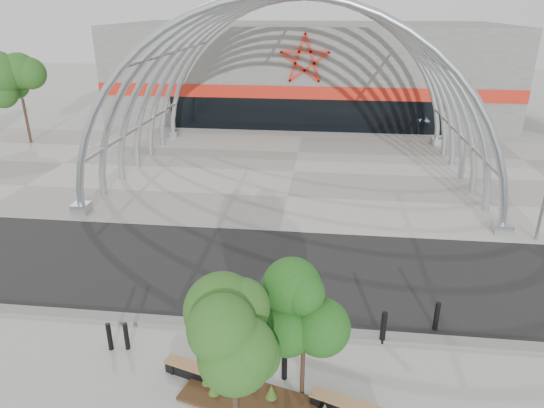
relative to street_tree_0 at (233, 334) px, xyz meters
name	(u,v)px	position (x,y,z in m)	size (l,w,h in m)	color
ground	(258,325)	(-0.13, 4.43, -3.04)	(140.00, 140.00, 0.00)	#9F9F9A
road	(271,270)	(-0.13, 7.93, -3.03)	(140.00, 7.00, 0.02)	black
forecourt	(293,172)	(-0.13, 19.93, -3.02)	(60.00, 17.00, 0.04)	gray
kerb	(257,328)	(-0.13, 4.18, -2.98)	(60.00, 0.50, 0.12)	slate
arena_building	(309,69)	(-0.13, 37.88, 0.95)	(34.00, 15.24, 8.00)	#62625D
vault_canopy	(293,172)	(-0.13, 19.93, -3.02)	(20.80, 15.80, 20.36)	#A4AAAF
planting_bed	(263,401)	(0.49, 1.11, -2.93)	(4.68, 2.50, 0.47)	#322112
street_tree_0	(233,334)	(0.00, 0.00, 0.00)	(1.86, 1.86, 4.23)	#312519
street_tree_1	(304,313)	(1.47, 1.64, -0.49)	(1.50, 1.50, 3.56)	black
bench_0	(195,372)	(-1.51, 1.88, -2.86)	(1.85, 0.91, 0.38)	black
bench_1	(346,408)	(2.63, 1.05, -2.85)	(1.92, 1.01, 0.40)	black
bollard_0	(110,337)	(-4.34, 2.75, -2.59)	(0.15, 0.15, 0.91)	black
bollard_1	(126,336)	(-3.85, 2.83, -2.59)	(0.14, 0.14, 0.90)	black
bollard_2	(284,364)	(0.95, 2.13, -2.54)	(0.16, 0.16, 1.00)	black
bollard_3	(383,328)	(3.79, 4.01, -2.50)	(0.17, 0.17, 1.08)	black
bollard_4	(437,316)	(5.53, 4.86, -2.55)	(0.16, 0.16, 0.99)	black
bg_tree_0	(19,80)	(-20.13, 24.43, 1.60)	(3.00, 3.00, 6.45)	black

